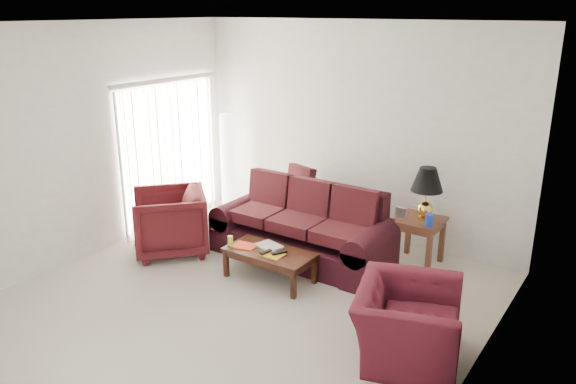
% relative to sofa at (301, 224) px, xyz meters
% --- Properties ---
extents(floor, '(5.00, 5.00, 0.00)m').
position_rel_sofa_xyz_m(floor, '(0.08, -1.28, -0.48)').
color(floor, beige).
rests_on(floor, ground).
extents(blinds, '(0.10, 2.00, 2.16)m').
position_rel_sofa_xyz_m(blinds, '(-2.34, 0.02, 0.60)').
color(blinds, silver).
rests_on(blinds, ground).
extents(sofa, '(2.42, 1.19, 0.96)m').
position_rel_sofa_xyz_m(sofa, '(0.00, 0.00, 0.00)').
color(sofa, black).
rests_on(sofa, ground).
extents(throw_pillow, '(0.50, 0.33, 0.47)m').
position_rel_sofa_xyz_m(throw_pillow, '(-0.54, 0.80, 0.28)').
color(throw_pillow, black).
rests_on(throw_pillow, sofa).
extents(end_table, '(0.60, 0.60, 0.62)m').
position_rel_sofa_xyz_m(end_table, '(1.32, 0.71, -0.17)').
color(end_table, '#4A2D19').
rests_on(end_table, ground).
extents(table_lamp, '(0.51, 0.51, 0.67)m').
position_rel_sofa_xyz_m(table_lamp, '(1.36, 0.75, 0.47)').
color(table_lamp, gold).
rests_on(table_lamp, end_table).
extents(clock, '(0.15, 0.06, 0.14)m').
position_rel_sofa_xyz_m(clock, '(1.11, 0.59, 0.21)').
color(clock, white).
rests_on(clock, end_table).
extents(blue_canister, '(0.12, 0.12, 0.16)m').
position_rel_sofa_xyz_m(blue_canister, '(1.50, 0.53, 0.21)').
color(blue_canister, '#18309F').
rests_on(blue_canister, end_table).
extents(picture_frame, '(0.18, 0.19, 0.05)m').
position_rel_sofa_xyz_m(picture_frame, '(1.19, 0.94, 0.21)').
color(picture_frame, silver).
rests_on(picture_frame, end_table).
extents(floor_lamp, '(0.31, 0.31, 1.63)m').
position_rel_sofa_xyz_m(floor_lamp, '(-1.88, 0.79, 0.33)').
color(floor_lamp, white).
rests_on(floor_lamp, ground).
extents(armchair_left, '(1.31, 1.31, 0.86)m').
position_rel_sofa_xyz_m(armchair_left, '(-1.57, -0.80, -0.05)').
color(armchair_left, '#3C0D11').
rests_on(armchair_left, ground).
extents(armchair_right, '(1.21, 1.30, 0.69)m').
position_rel_sofa_xyz_m(armchair_right, '(2.00, -1.27, -0.13)').
color(armchair_right, '#420F1A').
rests_on(armchair_right, ground).
extents(coffee_table, '(1.21, 0.92, 0.38)m').
position_rel_sofa_xyz_m(coffee_table, '(0.02, -0.73, -0.29)').
color(coffee_table, black).
rests_on(coffee_table, ground).
extents(magazine_red, '(0.31, 0.25, 0.02)m').
position_rel_sofa_xyz_m(magazine_red, '(-0.31, -0.79, -0.09)').
color(magazine_red, red).
rests_on(magazine_red, coffee_table).
extents(magazine_white, '(0.36, 0.31, 0.02)m').
position_rel_sofa_xyz_m(magazine_white, '(-0.07, -0.62, -0.09)').
color(magazine_white, silver).
rests_on(magazine_white, coffee_table).
extents(magazine_orange, '(0.27, 0.20, 0.02)m').
position_rel_sofa_xyz_m(magazine_orange, '(0.12, -0.81, -0.09)').
color(magazine_orange, orange).
rests_on(magazine_orange, coffee_table).
extents(remote_a, '(0.08, 0.17, 0.02)m').
position_rel_sofa_xyz_m(remote_a, '(0.04, -0.82, -0.07)').
color(remote_a, black).
rests_on(remote_a, coffee_table).
extents(remote_b, '(0.13, 0.18, 0.02)m').
position_rel_sofa_xyz_m(remote_b, '(0.17, -0.75, -0.07)').
color(remote_b, black).
rests_on(remote_b, coffee_table).
extents(yellow_glass, '(0.07, 0.07, 0.12)m').
position_rel_sofa_xyz_m(yellow_glass, '(-0.48, -0.85, -0.04)').
color(yellow_glass, yellow).
rests_on(yellow_glass, coffee_table).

